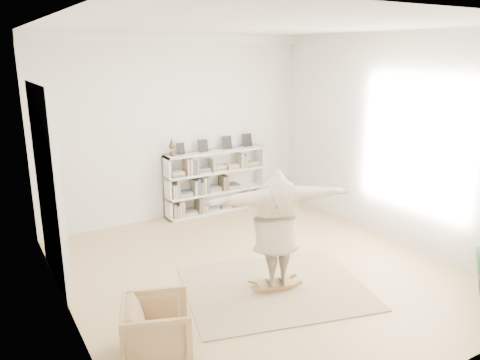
# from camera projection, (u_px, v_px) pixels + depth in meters

# --- Properties ---
(floor) EXTENTS (6.00, 6.00, 0.00)m
(floor) POSITION_uv_depth(u_px,v_px,m) (259.00, 270.00, 7.21)
(floor) COLOR tan
(floor) RESTS_ON ground
(room_shell) EXTENTS (6.00, 6.00, 6.00)m
(room_shell) POSITION_uv_depth(u_px,v_px,m) (175.00, 38.00, 8.73)
(room_shell) COLOR silver
(room_shell) RESTS_ON floor
(doors) EXTENTS (0.09, 1.78, 2.92)m
(doors) POSITION_uv_depth(u_px,v_px,m) (49.00, 188.00, 6.59)
(doors) COLOR white
(doors) RESTS_ON floor
(bookshelf) EXTENTS (2.20, 0.35, 1.64)m
(bookshelf) POSITION_uv_depth(u_px,v_px,m) (215.00, 182.00, 9.75)
(bookshelf) COLOR silver
(bookshelf) RESTS_ON floor
(armchair) EXTENTS (0.94, 0.93, 0.68)m
(armchair) POSITION_uv_depth(u_px,v_px,m) (157.00, 329.00, 5.09)
(armchair) COLOR tan
(armchair) RESTS_ON floor
(rug) EXTENTS (2.93, 2.58, 0.02)m
(rug) POSITION_uv_depth(u_px,v_px,m) (275.00, 288.00, 6.66)
(rug) COLOR tan
(rug) RESTS_ON floor
(rocker_board) EXTENTS (0.56, 0.42, 0.11)m
(rocker_board) POSITION_uv_depth(u_px,v_px,m) (275.00, 284.00, 6.64)
(rocker_board) COLOR brown
(rocker_board) RESTS_ON rug
(person) EXTENTS (2.13, 1.07, 1.67)m
(person) POSITION_uv_depth(u_px,v_px,m) (276.00, 225.00, 6.41)
(person) COLOR tan
(person) RESTS_ON rocker_board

